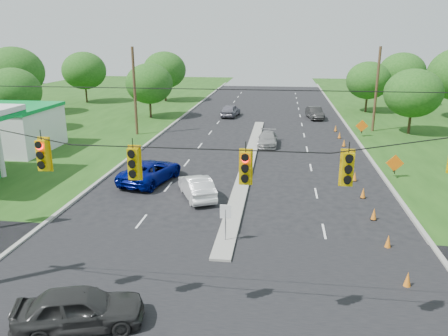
# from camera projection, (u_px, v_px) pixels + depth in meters

# --- Properties ---
(ground) EXTENTS (160.00, 160.00, 0.00)m
(ground) POSITION_uv_depth(u_px,v_px,m) (205.00, 316.00, 16.06)
(ground) COLOR black
(ground) RESTS_ON ground
(cross_street) EXTENTS (160.00, 14.00, 0.02)m
(cross_street) POSITION_uv_depth(u_px,v_px,m) (205.00, 316.00, 16.06)
(cross_street) COLOR black
(cross_street) RESTS_ON ground
(curb_left) EXTENTS (0.25, 110.00, 0.16)m
(curb_left) POSITION_uv_depth(u_px,v_px,m) (159.00, 135.00, 45.82)
(curb_left) COLOR gray
(curb_left) RESTS_ON ground
(curb_right) EXTENTS (0.25, 110.00, 0.16)m
(curb_right) POSITION_uv_depth(u_px,v_px,m) (357.00, 141.00, 43.30)
(curb_right) COLOR gray
(curb_right) RESTS_ON ground
(median) EXTENTS (1.00, 34.00, 0.18)m
(median) POSITION_uv_depth(u_px,v_px,m) (249.00, 162.00, 36.01)
(median) COLOR gray
(median) RESTS_ON ground
(median_sign) EXTENTS (0.55, 0.06, 2.05)m
(median_sign) POSITION_uv_depth(u_px,v_px,m) (226.00, 216.00, 21.34)
(median_sign) COLOR gray
(median_sign) RESTS_ON ground
(signal_span) EXTENTS (25.60, 0.32, 9.00)m
(signal_span) POSITION_uv_depth(u_px,v_px,m) (196.00, 199.00, 13.69)
(signal_span) COLOR #422D1C
(signal_span) RESTS_ON ground
(utility_pole_far_left) EXTENTS (0.28, 0.28, 9.00)m
(utility_pole_far_left) POSITION_uv_depth(u_px,v_px,m) (135.00, 92.00, 44.83)
(utility_pole_far_left) COLOR #422D1C
(utility_pole_far_left) RESTS_ON ground
(utility_pole_far_right) EXTENTS (0.28, 0.28, 9.00)m
(utility_pole_far_right) POSITION_uv_depth(u_px,v_px,m) (376.00, 90.00, 46.46)
(utility_pole_far_right) COLOR #422D1C
(utility_pole_far_right) RESTS_ON ground
(cone_0) EXTENTS (0.32, 0.32, 0.70)m
(cone_0) POSITION_uv_depth(u_px,v_px,m) (408.00, 280.00, 17.82)
(cone_0) COLOR orange
(cone_0) RESTS_ON ground
(cone_1) EXTENTS (0.32, 0.32, 0.70)m
(cone_1) POSITION_uv_depth(u_px,v_px,m) (388.00, 242.00, 21.15)
(cone_1) COLOR orange
(cone_1) RESTS_ON ground
(cone_2) EXTENTS (0.32, 0.32, 0.70)m
(cone_2) POSITION_uv_depth(u_px,v_px,m) (374.00, 214.00, 24.47)
(cone_2) COLOR orange
(cone_2) RESTS_ON ground
(cone_3) EXTENTS (0.32, 0.32, 0.70)m
(cone_3) POSITION_uv_depth(u_px,v_px,m) (363.00, 193.00, 27.80)
(cone_3) COLOR orange
(cone_3) RESTS_ON ground
(cone_4) EXTENTS (0.32, 0.32, 0.70)m
(cone_4) POSITION_uv_depth(u_px,v_px,m) (355.00, 176.00, 31.12)
(cone_4) COLOR orange
(cone_4) RESTS_ON ground
(cone_5) EXTENTS (0.32, 0.32, 0.70)m
(cone_5) POSITION_uv_depth(u_px,v_px,m) (348.00, 163.00, 34.45)
(cone_5) COLOR orange
(cone_5) RESTS_ON ground
(cone_6) EXTENTS (0.32, 0.32, 0.70)m
(cone_6) POSITION_uv_depth(u_px,v_px,m) (342.00, 152.00, 37.77)
(cone_6) COLOR orange
(cone_6) RESTS_ON ground
(cone_7) EXTENTS (0.32, 0.32, 0.70)m
(cone_7) POSITION_uv_depth(u_px,v_px,m) (344.00, 143.00, 41.02)
(cone_7) COLOR orange
(cone_7) RESTS_ON ground
(cone_8) EXTENTS (0.32, 0.32, 0.70)m
(cone_8) POSITION_uv_depth(u_px,v_px,m) (340.00, 135.00, 44.35)
(cone_8) COLOR orange
(cone_8) RESTS_ON ground
(cone_9) EXTENTS (0.32, 0.32, 0.70)m
(cone_9) POSITION_uv_depth(u_px,v_px,m) (336.00, 128.00, 47.67)
(cone_9) COLOR orange
(cone_9) RESTS_ON ground
(work_sign_1) EXTENTS (1.27, 0.58, 1.37)m
(work_sign_1) POSITION_uv_depth(u_px,v_px,m) (395.00, 164.00, 31.50)
(work_sign_1) COLOR black
(work_sign_1) RESTS_ON ground
(work_sign_2) EXTENTS (1.27, 0.58, 1.37)m
(work_sign_2) POSITION_uv_depth(u_px,v_px,m) (362.00, 126.00, 44.80)
(work_sign_2) COLOR black
(work_sign_2) RESTS_ON ground
(tree_2) EXTENTS (5.88, 5.88, 6.86)m
(tree_2) POSITION_uv_depth(u_px,v_px,m) (13.00, 91.00, 46.57)
(tree_2) COLOR black
(tree_2) RESTS_ON ground
(tree_3) EXTENTS (7.56, 7.56, 8.82)m
(tree_3) POSITION_uv_depth(u_px,v_px,m) (14.00, 72.00, 56.46)
(tree_3) COLOR black
(tree_3) RESTS_ON ground
(tree_4) EXTENTS (6.72, 6.72, 7.84)m
(tree_4) POSITION_uv_depth(u_px,v_px,m) (84.00, 71.00, 67.54)
(tree_4) COLOR black
(tree_4) RESTS_ON ground
(tree_5) EXTENTS (5.88, 5.88, 6.86)m
(tree_5) POSITION_uv_depth(u_px,v_px,m) (149.00, 84.00, 54.57)
(tree_5) COLOR black
(tree_5) RESTS_ON ground
(tree_6) EXTENTS (6.72, 6.72, 7.84)m
(tree_6) POSITION_uv_depth(u_px,v_px,m) (165.00, 70.00, 68.89)
(tree_6) COLOR black
(tree_6) RESTS_ON ground
(tree_9) EXTENTS (5.88, 5.88, 6.86)m
(tree_9) POSITION_uv_depth(u_px,v_px,m) (413.00, 93.00, 45.12)
(tree_9) COLOR black
(tree_9) RESTS_ON ground
(tree_11) EXTENTS (6.72, 6.72, 7.84)m
(tree_11) POSITION_uv_depth(u_px,v_px,m) (402.00, 72.00, 64.39)
(tree_11) COLOR black
(tree_11) RESTS_ON ground
(tree_12) EXTENTS (5.88, 5.88, 6.86)m
(tree_12) POSITION_uv_depth(u_px,v_px,m) (368.00, 80.00, 58.67)
(tree_12) COLOR black
(tree_12) RESTS_ON ground
(black_sedan) EXTENTS (4.78, 3.03, 1.52)m
(black_sedan) POSITION_uv_depth(u_px,v_px,m) (80.00, 309.00, 15.23)
(black_sedan) COLOR #292929
(black_sedan) RESTS_ON ground
(white_sedan) EXTENTS (3.26, 4.65, 1.45)m
(white_sedan) POSITION_uv_depth(u_px,v_px,m) (197.00, 187.00, 27.79)
(white_sedan) COLOR silver
(white_sedan) RESTS_ON ground
(blue_pickup) EXTENTS (3.88, 6.09, 1.56)m
(blue_pickup) POSITION_uv_depth(u_px,v_px,m) (151.00, 171.00, 30.85)
(blue_pickup) COLOR #010B6B
(blue_pickup) RESTS_ON ground
(silver_car_far) EXTENTS (1.81, 4.39, 1.27)m
(silver_car_far) POSITION_uv_depth(u_px,v_px,m) (268.00, 139.00, 41.37)
(silver_car_far) COLOR gray
(silver_car_far) RESTS_ON ground
(silver_car_oncoming) EXTENTS (2.48, 4.91, 1.60)m
(silver_car_oncoming) POSITION_uv_depth(u_px,v_px,m) (230.00, 110.00, 56.56)
(silver_car_oncoming) COLOR slate
(silver_car_oncoming) RESTS_ON ground
(dark_car_receding) EXTENTS (2.26, 4.68, 1.48)m
(dark_car_receding) POSITION_uv_depth(u_px,v_px,m) (315.00, 113.00, 55.02)
(dark_car_receding) COLOR black
(dark_car_receding) RESTS_ON ground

